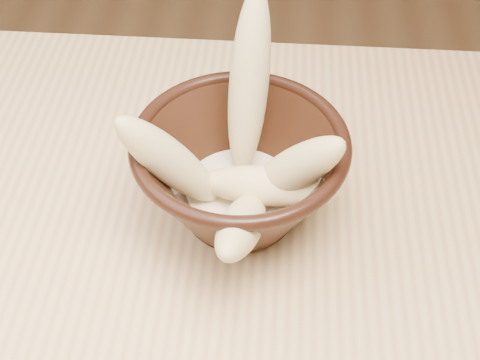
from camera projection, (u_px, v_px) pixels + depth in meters
The scene contains 7 objects.
bowl at pixel (240, 173), 0.57m from camera, with size 0.18×0.18×0.10m.
milk_puddle at pixel (240, 192), 0.59m from camera, with size 0.10×0.10×0.01m, color beige.
banana_upright at pixel (249, 84), 0.56m from camera, with size 0.03×0.03×0.17m, color #D6BD7E.
banana_left at pixel (170, 161), 0.53m from camera, with size 0.03×0.03×0.13m, color #D6BD7E.
banana_right at pixel (294, 169), 0.53m from camera, with size 0.03×0.03×0.12m, color #D6BD7E.
banana_across at pixel (268, 186), 0.55m from camera, with size 0.03×0.03×0.12m, color #D6BD7E.
banana_front at pixel (242, 226), 0.52m from camera, with size 0.03×0.03×0.12m, color #D6BD7E.
Camera 1 is at (0.07, -0.26, 1.22)m, focal length 50.00 mm.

